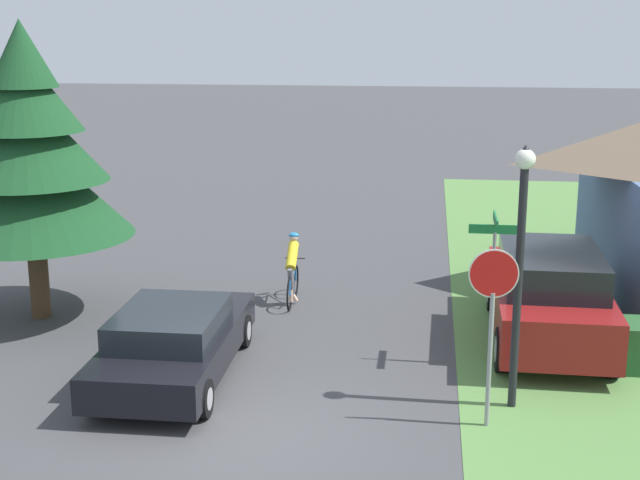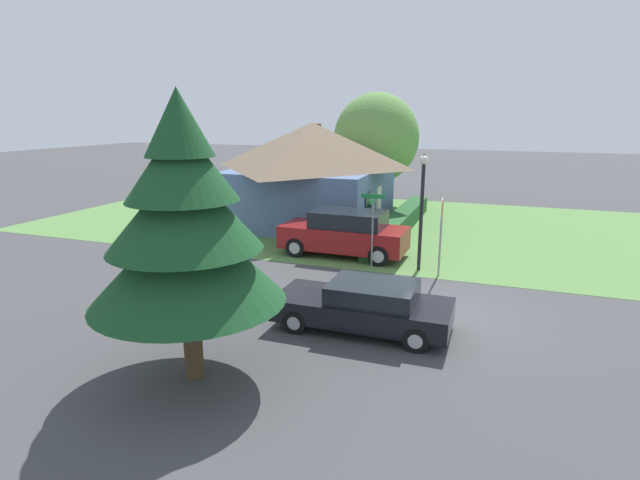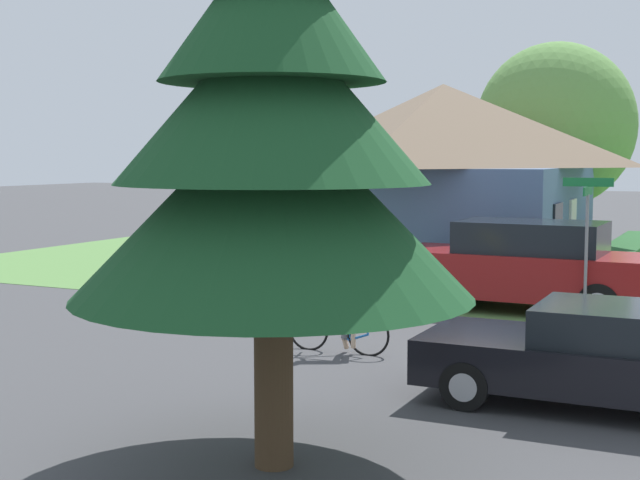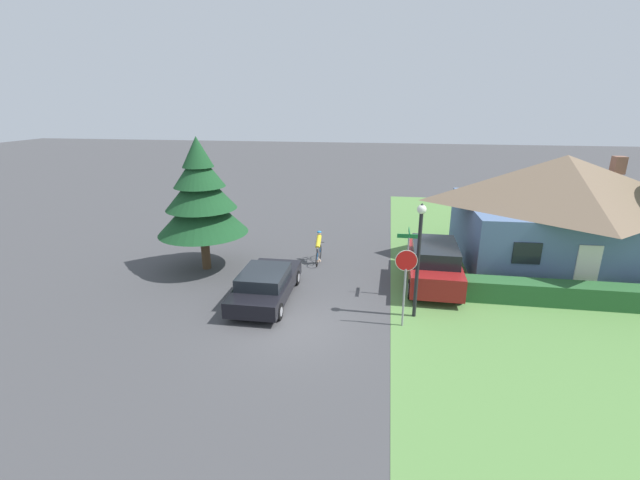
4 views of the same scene
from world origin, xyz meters
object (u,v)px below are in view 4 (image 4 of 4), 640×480
object	(u,v)px
stop_sign	(406,273)
conifer_tall_near	(201,197)
cottage_house	(559,208)
street_lamp	(419,247)
sedan_left_lane	(266,284)
parked_suv_right	(433,264)
street_name_sign	(408,251)
cyclist	(319,248)

from	to	relation	value
stop_sign	conifer_tall_near	distance (m)	9.84
cottage_house	street_lamp	bearing A→B (deg)	-136.75
street_lamp	sedan_left_lane	bearing A→B (deg)	174.95
cottage_house	sedan_left_lane	distance (m)	14.08
parked_suv_right	conifer_tall_near	bearing A→B (deg)	90.02
sedan_left_lane	street_name_sign	world-z (taller)	street_name_sign
stop_sign	cyclist	bearing A→B (deg)	-58.88
sedan_left_lane	stop_sign	xyz separation A→B (m)	(5.21, -1.26, 1.32)
stop_sign	street_lamp	distance (m)	1.12
sedan_left_lane	street_lamp	xyz separation A→B (m)	(5.65, -0.50, 2.01)
cyclist	street_lamp	size ratio (longest dim) A/B	0.42
street_lamp	parked_suv_right	bearing A→B (deg)	73.80
parked_suv_right	stop_sign	distance (m)	4.22
cottage_house	stop_sign	size ratio (longest dim) A/B	3.37
sedan_left_lane	conifer_tall_near	world-z (taller)	conifer_tall_near
cyclist	sedan_left_lane	bearing A→B (deg)	161.33
stop_sign	street_lamp	xyz separation A→B (m)	(0.44, 0.76, 0.69)
cyclist	street_lamp	xyz separation A→B (m)	(4.27, -4.85, 1.93)
stop_sign	street_name_sign	bearing A→B (deg)	-97.37
parked_suv_right	cottage_house	bearing A→B (deg)	-57.28
sedan_left_lane	street_name_sign	size ratio (longest dim) A/B	1.67
sedan_left_lane	cyclist	size ratio (longest dim) A/B	2.61
street_lamp	street_name_sign	distance (m)	1.88
cyclist	street_name_sign	xyz separation A→B (m)	(4.01, -3.16, 1.16)
sedan_left_lane	parked_suv_right	xyz separation A→B (m)	(6.55, 2.60, 0.26)
cottage_house	parked_suv_right	size ratio (longest dim) A/B	1.87
street_name_sign	parked_suv_right	bearing A→B (deg)	50.51
cottage_house	conifer_tall_near	bearing A→B (deg)	-169.34
cottage_house	conifer_tall_near	size ratio (longest dim) A/B	1.56
sedan_left_lane	conifer_tall_near	distance (m)	5.34
cottage_house	street_name_sign	size ratio (longest dim) A/B	3.42
parked_suv_right	street_lamp	world-z (taller)	street_lamp
conifer_tall_near	street_name_sign	bearing A→B (deg)	-9.97
cottage_house	stop_sign	distance (m)	10.46
cyclist	conifer_tall_near	distance (m)	5.89
parked_suv_right	stop_sign	world-z (taller)	stop_sign
stop_sign	cottage_house	bearing A→B (deg)	-137.19
sedan_left_lane	stop_sign	world-z (taller)	stop_sign
stop_sign	street_name_sign	world-z (taller)	stop_sign
street_name_sign	sedan_left_lane	bearing A→B (deg)	-167.48
cottage_house	cyclist	distance (m)	11.41
cottage_house	street_lamp	size ratio (longest dim) A/B	2.23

